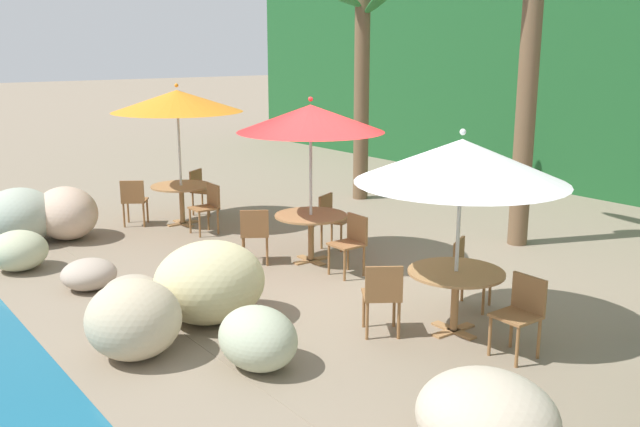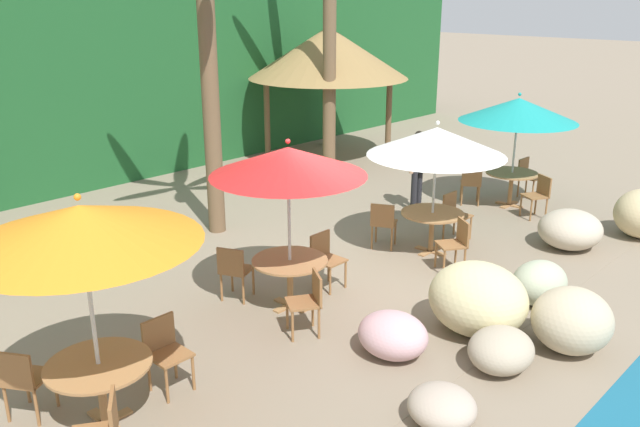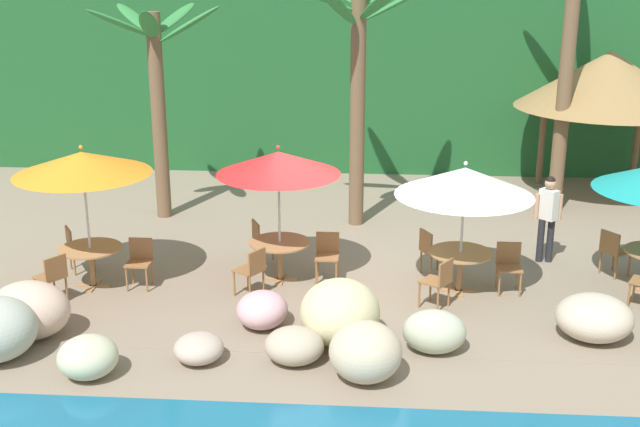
# 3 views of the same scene
# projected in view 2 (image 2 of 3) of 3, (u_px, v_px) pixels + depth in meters

# --- Properties ---
(ground_plane) EXTENTS (120.00, 120.00, 0.00)m
(ground_plane) POSITION_uv_depth(u_px,v_px,m) (352.00, 287.00, 10.22)
(ground_plane) COLOR gray
(terrace_deck) EXTENTS (18.00, 5.20, 0.01)m
(terrace_deck) POSITION_uv_depth(u_px,v_px,m) (352.00, 286.00, 10.22)
(terrace_deck) COLOR gray
(terrace_deck) RESTS_ON ground
(foliage_backdrop) EXTENTS (28.00, 2.40, 6.00)m
(foliage_backdrop) POSITION_uv_depth(u_px,v_px,m) (60.00, 55.00, 15.10)
(foliage_backdrop) COLOR #1E5628
(foliage_backdrop) RESTS_ON ground
(rock_seawall) EXTENTS (15.66, 3.38, 0.98)m
(rock_seawall) POSITION_uv_depth(u_px,v_px,m) (515.00, 316.00, 8.46)
(rock_seawall) COLOR #AEB798
(rock_seawall) RESTS_ON ground
(umbrella_orange) EXTENTS (2.34, 2.34, 2.58)m
(umbrella_orange) POSITION_uv_depth(u_px,v_px,m) (81.00, 224.00, 6.24)
(umbrella_orange) COLOR silver
(umbrella_orange) RESTS_ON ground
(dining_table_orange) EXTENTS (1.10, 1.10, 0.74)m
(dining_table_orange) POSITION_uv_depth(u_px,v_px,m) (100.00, 374.00, 6.78)
(dining_table_orange) COLOR #A37547
(dining_table_orange) RESTS_ON ground
(chair_orange_seaward) EXTENTS (0.42, 0.43, 0.87)m
(chair_orange_seaward) POSITION_uv_depth(u_px,v_px,m) (165.00, 348.00, 7.45)
(chair_orange_seaward) COLOR olive
(chair_orange_seaward) RESTS_ON ground
(chair_orange_inland) EXTENTS (0.59, 0.58, 0.87)m
(chair_orange_inland) POSITION_uv_depth(u_px,v_px,m) (23.00, 378.00, 6.88)
(chair_orange_inland) COLOR olive
(chair_orange_inland) RESTS_ON ground
(umbrella_red) EXTENTS (2.19, 2.19, 2.51)m
(umbrella_red) POSITION_uv_depth(u_px,v_px,m) (288.00, 161.00, 8.88)
(umbrella_red) COLOR silver
(umbrella_red) RESTS_ON ground
(dining_table_red) EXTENTS (1.10, 1.10, 0.74)m
(dining_table_red) POSITION_uv_depth(u_px,v_px,m) (290.00, 268.00, 9.39)
(dining_table_red) COLOR #A37547
(dining_table_red) RESTS_ON ground
(chair_red_seaward) EXTENTS (0.42, 0.43, 0.87)m
(chair_red_seaward) POSITION_uv_depth(u_px,v_px,m) (325.00, 256.00, 10.07)
(chair_red_seaward) COLOR olive
(chair_red_seaward) RESTS_ON ground
(chair_red_inland) EXTENTS (0.56, 0.56, 0.87)m
(chair_red_inland) POSITION_uv_depth(u_px,v_px,m) (234.00, 269.00, 9.60)
(chair_red_inland) COLOR olive
(chair_red_inland) RESTS_ON ground
(chair_red_left) EXTENTS (0.59, 0.58, 0.87)m
(chair_red_left) POSITION_uv_depth(u_px,v_px,m) (309.00, 299.00, 8.66)
(chair_red_left) COLOR olive
(chair_red_left) RESTS_ON ground
(umbrella_white) EXTENTS (2.36, 2.36, 2.36)m
(umbrella_white) POSITION_uv_depth(u_px,v_px,m) (437.00, 141.00, 10.95)
(umbrella_white) COLOR silver
(umbrella_white) RESTS_ON ground
(dining_table_white) EXTENTS (1.10, 1.10, 0.74)m
(dining_table_white) POSITION_uv_depth(u_px,v_px,m) (432.00, 219.00, 11.40)
(dining_table_white) COLOR #A37547
(dining_table_white) RESTS_ON ground
(chair_white_seaward) EXTENTS (0.42, 0.43, 0.87)m
(chair_white_seaward) POSITION_uv_depth(u_px,v_px,m) (454.00, 212.00, 12.07)
(chair_white_seaward) COLOR olive
(chair_white_seaward) RESTS_ON ground
(chair_white_inland) EXTENTS (0.57, 0.57, 0.87)m
(chair_white_inland) POSITION_uv_depth(u_px,v_px,m) (383.00, 222.00, 11.57)
(chair_white_inland) COLOR olive
(chair_white_inland) RESTS_ON ground
(chair_white_left) EXTENTS (0.59, 0.59, 0.87)m
(chair_white_left) POSITION_uv_depth(u_px,v_px,m) (456.00, 241.00, 10.66)
(chair_white_left) COLOR olive
(chair_white_left) RESTS_ON ground
(umbrella_teal) EXTENTS (2.43, 2.43, 2.44)m
(umbrella_teal) POSITION_uv_depth(u_px,v_px,m) (518.00, 110.00, 13.45)
(umbrella_teal) COLOR silver
(umbrella_teal) RESTS_ON ground
(dining_table_teal) EXTENTS (1.10, 1.10, 0.74)m
(dining_table_teal) POSITION_uv_depth(u_px,v_px,m) (512.00, 178.00, 13.92)
(dining_table_teal) COLOR #A37547
(dining_table_teal) RESTS_ON ground
(chair_teal_seaward) EXTENTS (0.43, 0.44, 0.87)m
(chair_teal_seaward) POSITION_uv_depth(u_px,v_px,m) (527.00, 174.00, 14.58)
(chair_teal_seaward) COLOR olive
(chair_teal_seaward) RESTS_ON ground
(chair_teal_inland) EXTENTS (0.59, 0.59, 0.87)m
(chair_teal_inland) POSITION_uv_depth(u_px,v_px,m) (471.00, 182.00, 13.99)
(chair_teal_inland) COLOR olive
(chair_teal_inland) RESTS_ON ground
(chair_teal_left) EXTENTS (0.58, 0.58, 0.87)m
(chair_teal_left) POSITION_uv_depth(u_px,v_px,m) (539.00, 193.00, 13.21)
(chair_teal_left) COLOR olive
(chair_teal_left) RESTS_ON ground
(palm_tree_second) EXTENTS (3.70, 3.41, 5.33)m
(palm_tree_second) POSITION_uv_depth(u_px,v_px,m) (209.00, 35.00, 11.46)
(palm_tree_second) COLOR brown
(palm_tree_second) RESTS_ON ground
(palapa_hut) EXTENTS (4.29, 4.29, 3.54)m
(palapa_hut) POSITION_uv_depth(u_px,v_px,m) (328.00, 53.00, 17.29)
(palapa_hut) COLOR brown
(palapa_hut) RESTS_ON ground
(waiter_in_white) EXTENTS (0.52, 0.39, 1.70)m
(waiter_in_white) POSITION_uv_depth(u_px,v_px,m) (418.00, 165.00, 13.52)
(waiter_in_white) COLOR #232328
(waiter_in_white) RESTS_ON ground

